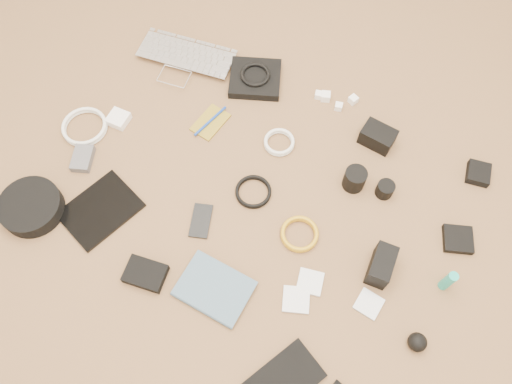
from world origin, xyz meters
The scene contains 32 objects.
laptop centered at (-0.47, 0.36, 0.01)m, with size 0.37×0.25×0.03m, color silver.
headphone_pouch centered at (-0.19, 0.44, 0.02)m, with size 0.19×0.17×0.03m, color black.
headphones centered at (-0.19, 0.44, 0.04)m, with size 0.11×0.11×0.01m, color black.
charger_a centered at (0.08, 0.49, 0.02)m, with size 0.03×0.03×0.03m, color white.
charger_b centered at (0.05, 0.49, 0.01)m, with size 0.03×0.03×0.02m, color white.
charger_c centered at (0.17, 0.53, 0.01)m, with size 0.03×0.03×0.03m, color white.
charger_d centered at (0.14, 0.48, 0.01)m, with size 0.03×0.03×0.02m, color white.
dslr_camera centered at (0.31, 0.41, 0.03)m, with size 0.11×0.08×0.07m, color black.
lens_pouch centered at (0.66, 0.45, 0.01)m, with size 0.07×0.08×0.03m, color black.
notebook_olive centered at (-0.24, 0.20, 0.00)m, with size 0.09×0.13×0.01m, color olive.
pen_blue centered at (-0.24, 0.20, 0.01)m, with size 0.01×0.01×0.16m, color #13369E.
cable_white_a centered at (0.02, 0.24, 0.01)m, with size 0.11×0.11×0.01m, color white.
lens_a centered at (0.31, 0.22, 0.04)m, with size 0.07×0.07×0.08m, color black.
lens_b centered at (0.41, 0.23, 0.03)m, with size 0.06×0.06×0.05m, color black.
card_reader centered at (0.68, 0.19, 0.01)m, with size 0.09×0.09×0.02m, color black.
power_brick centered at (-0.53, 0.05, 0.01)m, with size 0.07×0.07×0.03m, color white.
cable_white_b centered at (-0.62, -0.03, 0.01)m, with size 0.16×0.16×0.01m, color white.
cable_black centered at (0.03, 0.03, 0.01)m, with size 0.12×0.12×0.01m, color black.
cable_yellow centered at (0.23, -0.04, 0.01)m, with size 0.12×0.12×0.01m, color #C49217.
flash centered at (0.50, -0.02, 0.04)m, with size 0.06×0.12×0.09m, color black.
lens_cleaner centered at (0.69, 0.03, 0.05)m, with size 0.03×0.03×0.10m, color #1AAB9A.
battery_charger centered at (-0.55, -0.14, 0.01)m, with size 0.06×0.10×0.03m, color #525156.
tablet centered at (-0.38, -0.27, 0.01)m, with size 0.18×0.24×0.01m, color black.
phone centered at (-0.07, -0.14, 0.00)m, with size 0.06×0.12×0.01m, color black.
filter_case_left centered at (0.31, -0.23, 0.01)m, with size 0.08×0.08×0.01m, color silver.
filter_case_mid centered at (0.33, -0.16, 0.01)m, with size 0.08×0.08×0.01m, color silver.
filter_case_right centered at (0.51, -0.14, 0.01)m, with size 0.07×0.07×0.01m, color silver.
air_blower centered at (0.67, -0.18, 0.03)m, with size 0.06×0.06×0.06m, color black.
headphone_case centered at (-0.57, -0.37, 0.03)m, with size 0.20×0.20×0.06m, color black.
drive_case centered at (-0.13, -0.38, 0.02)m, with size 0.12×0.09×0.03m, color black.
paperback centered at (0.08, -0.40, 0.01)m, with size 0.16×0.21×0.02m, color #456076.
notebook_black_a centered at (0.39, -0.45, 0.01)m, with size 0.13×0.21×0.01m, color black.
Camera 1 is at (0.39, -0.61, 1.49)m, focal length 35.00 mm.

